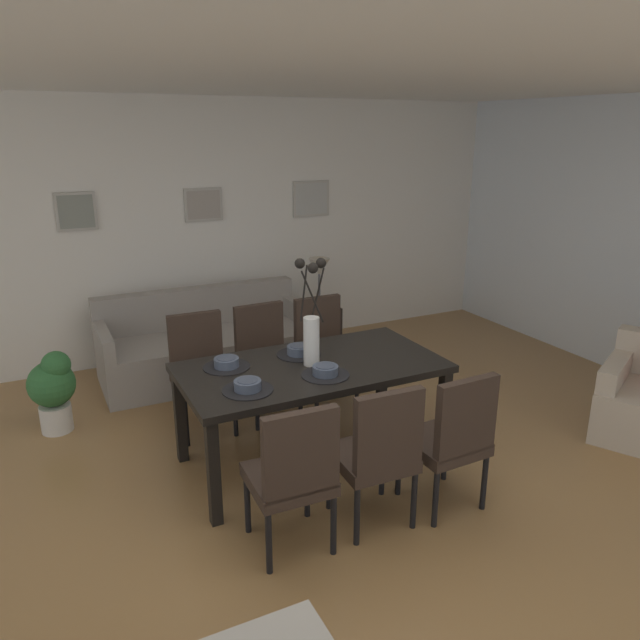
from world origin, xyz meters
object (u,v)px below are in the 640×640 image
Objects in this scene: dining_chair_near_left at (294,472)px; dining_chair_mid_right at (323,346)px; sofa at (207,347)px; bowl_far_left at (325,370)px; table_lamp at (319,272)px; framed_picture_right at (311,199)px; bowl_far_right at (299,349)px; side_table at (319,330)px; dining_chair_mid_left at (452,435)px; dining_table at (312,375)px; bowl_near_right at (226,362)px; dining_chair_far_right at (265,355)px; dining_chair_far_left at (378,450)px; potted_plant at (53,387)px; framed_picture_left at (76,212)px; framed_picture_center at (203,205)px; bowl_near_left at (248,384)px; dining_chair_near_right at (200,367)px; centerpiece_vase at (311,325)px.

dining_chair_near_left is 1.99m from dining_chair_mid_right.
bowl_far_left is at bearing -84.15° from sofa.
framed_picture_right is (0.19, 0.59, 0.67)m from table_lamp.
side_table is at bearing 59.53° from bowl_far_right.
table_lamp reaches higher than dining_chair_mid_left.
dining_chair_mid_left reaches higher than dining_table.
bowl_near_right is 2.99m from framed_picture_right.
dining_chair_far_right is 0.53m from dining_chair_mid_right.
dining_chair_far_left is at bearing -88.61° from dining_table.
bowl_near_right is 2.36m from side_table.
potted_plant is (-2.82, -1.23, -1.19)m from framed_picture_right.
framed_picture_center is at bearing -0.00° from framed_picture_left.
dining_chair_far_right is at bearing -134.00° from table_lamp.
sofa is 1.53m from potted_plant.
bowl_near_right reaches higher than potted_plant.
bowl_near_left is at bearing -125.94° from side_table.
dining_chair_near_right is 1.93m from table_lamp.
framed_picture_center is 2.35m from potted_plant.
dining_chair_near_left is 5.41× the size of bowl_near_right.
bowl_near_left is (-0.53, -1.08, 0.27)m from dining_chair_far_right.
dining_chair_far_right is at bearing 178.31° from dining_chair_mid_right.
framed_picture_left is at bearing 113.76° from bowl_far_left.
framed_picture_center is at bearing 90.02° from centerpiece_vase.
bowl_near_right is 1.00× the size of bowl_far_right.
dining_chair_far_right is 5.41× the size of bowl_near_left.
table_lamp is at bearing 80.14° from dining_chair_mid_left.
dining_chair_near_left is at bearing -98.70° from framed_picture_center.
bowl_far_left is (-0.52, 0.69, 0.27)m from dining_chair_mid_left.
side_table is at bearing 180.00° from table_lamp.
bowl_far_right is (-0.00, 0.21, 0.12)m from dining_table.
dining_chair_mid_left is at bearing -99.86° from side_table.
bowl_near_left reaches higher than side_table.
dining_chair_far_left reaches higher than bowl_far_right.
table_lamp is 2.38m from framed_picture_left.
dining_chair_near_left is 3.17m from side_table.
framed_picture_right is at bearing 64.49° from centerpiece_vase.
framed_picture_left is (-2.21, 0.59, 0.67)m from table_lamp.
dining_chair_mid_right reaches higher than bowl_far_left.
framed_picture_right is at bearing 78.67° from dining_chair_mid_left.
bowl_near_left is at bearing 180.00° from bowl_far_left.
framed_picture_right is at bearing -0.00° from framed_picture_left.
dining_chair_mid_left is (1.03, -0.06, 0.00)m from dining_chair_near_left.
dining_chair_mid_left is 2.88m from side_table.
dining_chair_far_left is 1.72m from dining_chair_far_right.
dining_chair_near_right and dining_chair_far_right have the same top height.
table_lamp is at bearing 34.27° from dining_chair_near_right.
dining_chair_near_left and dining_chair_far_right have the same top height.
dining_chair_mid_right is 2.18m from potted_plant.
bowl_far_right is at bearing 90.00° from bowl_far_left.
bowl_near_right is at bearing -44.97° from potted_plant.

